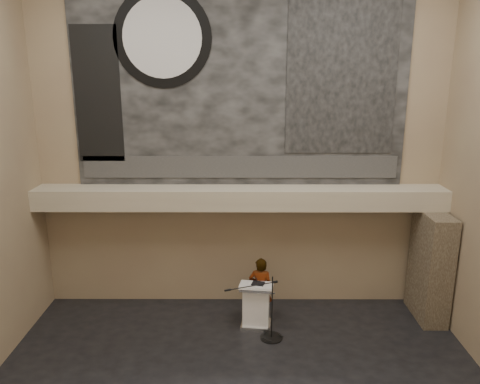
{
  "coord_description": "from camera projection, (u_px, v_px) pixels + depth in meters",
  "views": [
    {
      "loc": [
        0.03,
        -7.42,
        6.02
      ],
      "look_at": [
        0.0,
        3.2,
        3.2
      ],
      "focal_mm": 35.0,
      "sensor_mm": 36.0,
      "label": 1
    }
  ],
  "objects": [
    {
      "name": "wall_back",
      "position": [
        240.0,
        142.0,
        11.49
      ],
      "size": [
        10.0,
        0.02,
        8.5
      ],
      "primitive_type": "cube",
      "color": "#876E56",
      "rests_on": "floor"
    },
    {
      "name": "wall_front",
      "position": [
        238.0,
        296.0,
        3.76
      ],
      "size": [
        10.0,
        0.02,
        8.5
      ],
      "primitive_type": "cube",
      "color": "#876E56",
      "rests_on": "floor"
    },
    {
      "name": "soffit",
      "position": [
        240.0,
        198.0,
        11.44
      ],
      "size": [
        10.0,
        0.8,
        0.5
      ],
      "primitive_type": "cube",
      "color": "tan",
      "rests_on": "wall_back"
    },
    {
      "name": "sprinkler_left",
      "position": [
        175.0,
        209.0,
        11.46
      ],
      "size": [
        0.04,
        0.04,
        0.06
      ],
      "primitive_type": "cylinder",
      "color": "#B2893D",
      "rests_on": "soffit"
    },
    {
      "name": "sprinkler_right",
      "position": [
        317.0,
        209.0,
        11.45
      ],
      "size": [
        0.04,
        0.04,
        0.06
      ],
      "primitive_type": "cylinder",
      "color": "#B2893D",
      "rests_on": "soffit"
    },
    {
      "name": "banner",
      "position": [
        240.0,
        82.0,
        11.09
      ],
      "size": [
        8.0,
        0.05,
        5.0
      ],
      "primitive_type": "cube",
      "color": "black",
      "rests_on": "wall_back"
    },
    {
      "name": "banner_text_strip",
      "position": [
        240.0,
        167.0,
        11.58
      ],
      "size": [
        7.76,
        0.02,
        0.55
      ],
      "primitive_type": "cube",
      "color": "#2F2F2F",
      "rests_on": "banner"
    },
    {
      "name": "banner_clock_rim",
      "position": [
        162.0,
        38.0,
        10.8
      ],
      "size": [
        2.3,
        0.02,
        2.3
      ],
      "primitive_type": "cylinder",
      "rotation": [
        1.57,
        0.0,
        0.0
      ],
      "color": "black",
      "rests_on": "banner"
    },
    {
      "name": "banner_clock_face",
      "position": [
        162.0,
        38.0,
        10.78
      ],
      "size": [
        1.84,
        0.02,
        1.84
      ],
      "primitive_type": "cylinder",
      "rotation": [
        1.57,
        0.0,
        0.0
      ],
      "color": "silver",
      "rests_on": "banner"
    },
    {
      "name": "banner_building_print",
      "position": [
        342.0,
        78.0,
        11.02
      ],
      "size": [
        2.6,
        0.02,
        3.6
      ],
      "primitive_type": "cube",
      "color": "black",
      "rests_on": "banner"
    },
    {
      "name": "banner_brick_print",
      "position": [
        98.0,
        95.0,
        11.14
      ],
      "size": [
        1.1,
        0.02,
        3.2
      ],
      "primitive_type": "cube",
      "color": "black",
      "rests_on": "banner"
    },
    {
      "name": "stone_pier",
      "position": [
        430.0,
        266.0,
        11.4
      ],
      "size": [
        0.6,
        1.4,
        2.7
      ],
      "primitive_type": "cube",
      "color": "#423628",
      "rests_on": "floor"
    },
    {
      "name": "lectern",
      "position": [
        256.0,
        305.0,
        11.14
      ],
      "size": [
        0.85,
        0.66,
        1.14
      ],
      "rotation": [
        0.0,
        0.0,
        -0.13
      ],
      "color": "silver",
      "rests_on": "floor"
    },
    {
      "name": "binder",
      "position": [
        258.0,
        284.0,
        10.98
      ],
      "size": [
        0.34,
        0.3,
        0.04
      ],
      "primitive_type": "cube",
      "rotation": [
        0.0,
        0.0,
        -0.27
      ],
      "color": "black",
      "rests_on": "lectern"
    },
    {
      "name": "papers",
      "position": [
        253.0,
        285.0,
        10.96
      ],
      "size": [
        0.23,
        0.3,
        0.0
      ],
      "primitive_type": "cube",
      "rotation": [
        0.0,
        0.0,
        0.11
      ],
      "color": "white",
      "rests_on": "lectern"
    },
    {
      "name": "speaker_person",
      "position": [
        261.0,
        289.0,
        11.4
      ],
      "size": [
        0.65,
        0.5,
        1.61
      ],
      "primitive_type": "imported",
      "rotation": [
        0.0,
        0.0,
        2.93
      ],
      "color": "white",
      "rests_on": "floor"
    },
    {
      "name": "mic_stand",
      "position": [
        270.0,
        330.0,
        10.7
      ],
      "size": [
        1.31,
        0.67,
        1.54
      ],
      "rotation": [
        0.0,
        0.0,
        0.36
      ],
      "color": "black",
      "rests_on": "floor"
    }
  ]
}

